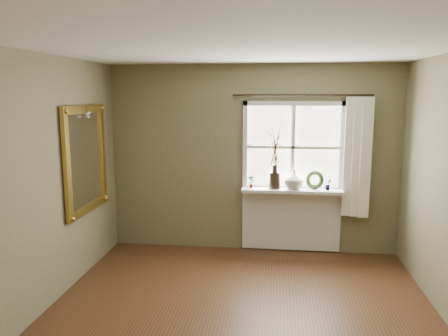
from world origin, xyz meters
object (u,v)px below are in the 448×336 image
wreath (315,182)px  cream_vase (294,179)px  gilt_mirror (86,159)px  dark_jug (275,180)px

wreath → cream_vase: bearing=-149.2°
wreath → gilt_mirror: size_ratio=0.20×
dark_jug → gilt_mirror: (-2.28, -0.88, 0.38)m
dark_jug → wreath: size_ratio=0.89×
cream_vase → gilt_mirror: bearing=-160.9°
cream_vase → wreath: 0.29m
cream_vase → gilt_mirror: 2.71m
dark_jug → wreath: bearing=4.2°
dark_jug → cream_vase: (0.26, 0.00, 0.02)m
gilt_mirror → dark_jug: bearing=21.1°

